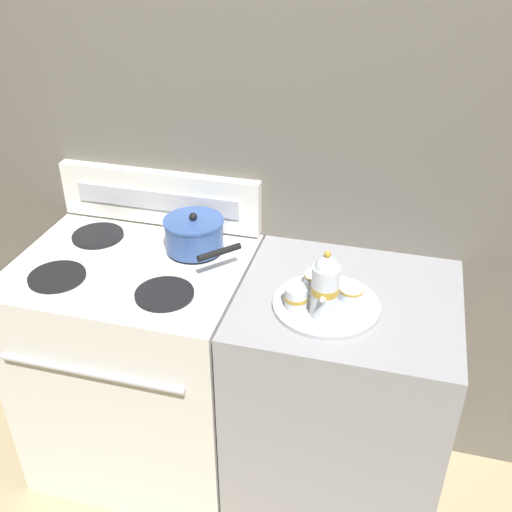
{
  "coord_description": "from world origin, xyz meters",
  "views": [
    {
      "loc": [
        0.51,
        -1.55,
        2.01
      ],
      "look_at": [
        0.09,
        0.04,
        1.0
      ],
      "focal_mm": 42.0,
      "sensor_mm": 36.0,
      "label": 1
    }
  ],
  "objects_px": {
    "teacup_left": "(316,281)",
    "creamer_jug": "(296,297)",
    "saucepan": "(195,234)",
    "serving_tray": "(326,305)",
    "teapot": "(325,286)",
    "teacup_right": "(351,295)",
    "stove": "(142,366)"
  },
  "relations": [
    {
      "from": "teacup_left",
      "to": "creamer_jug",
      "type": "distance_m",
      "value": 0.12
    },
    {
      "from": "saucepan",
      "to": "serving_tray",
      "type": "bearing_deg",
      "value": -22.53
    },
    {
      "from": "teapot",
      "to": "teacup_right",
      "type": "distance_m",
      "value": 0.14
    },
    {
      "from": "teacup_left",
      "to": "teacup_right",
      "type": "height_order",
      "value": "same"
    },
    {
      "from": "saucepan",
      "to": "teapot",
      "type": "distance_m",
      "value": 0.57
    },
    {
      "from": "stove",
      "to": "teapot",
      "type": "xyz_separation_m",
      "value": [
        0.69,
        -0.13,
        0.57
      ]
    },
    {
      "from": "serving_tray",
      "to": "teacup_left",
      "type": "xyz_separation_m",
      "value": [
        -0.05,
        0.08,
        0.03
      ]
    },
    {
      "from": "teacup_right",
      "to": "serving_tray",
      "type": "bearing_deg",
      "value": -159.12
    },
    {
      "from": "teacup_right",
      "to": "creamer_jug",
      "type": "height_order",
      "value": "creamer_jug"
    },
    {
      "from": "teapot",
      "to": "teacup_left",
      "type": "bearing_deg",
      "value": 109.31
    },
    {
      "from": "teapot",
      "to": "teacup_left",
      "type": "height_order",
      "value": "teapot"
    },
    {
      "from": "saucepan",
      "to": "creamer_jug",
      "type": "distance_m",
      "value": 0.48
    },
    {
      "from": "teacup_left",
      "to": "serving_tray",
      "type": "bearing_deg",
      "value": -57.92
    },
    {
      "from": "teacup_right",
      "to": "creamer_jug",
      "type": "bearing_deg",
      "value": -156.35
    },
    {
      "from": "creamer_jug",
      "to": "teapot",
      "type": "bearing_deg",
      "value": -11.63
    },
    {
      "from": "stove",
      "to": "serving_tray",
      "type": "distance_m",
      "value": 0.83
    },
    {
      "from": "teacup_left",
      "to": "creamer_jug",
      "type": "bearing_deg",
      "value": -108.1
    },
    {
      "from": "stove",
      "to": "teacup_right",
      "type": "distance_m",
      "value": 0.91
    },
    {
      "from": "serving_tray",
      "to": "teapot",
      "type": "bearing_deg",
      "value": -90.23
    },
    {
      "from": "teacup_left",
      "to": "teacup_right",
      "type": "distance_m",
      "value": 0.13
    },
    {
      "from": "stove",
      "to": "teapot",
      "type": "height_order",
      "value": "teapot"
    },
    {
      "from": "creamer_jug",
      "to": "teacup_right",
      "type": "bearing_deg",
      "value": 23.65
    },
    {
      "from": "serving_tray",
      "to": "teapot",
      "type": "relative_size",
      "value": 1.52
    },
    {
      "from": "teapot",
      "to": "creamer_jug",
      "type": "height_order",
      "value": "teapot"
    },
    {
      "from": "serving_tray",
      "to": "creamer_jug",
      "type": "distance_m",
      "value": 0.1
    },
    {
      "from": "serving_tray",
      "to": "teapot",
      "type": "xyz_separation_m",
      "value": [
        -0.0,
        -0.06,
        0.11
      ]
    },
    {
      "from": "serving_tray",
      "to": "creamer_jug",
      "type": "relative_size",
      "value": 4.68
    },
    {
      "from": "teacup_right",
      "to": "teacup_left",
      "type": "bearing_deg",
      "value": 157.09
    },
    {
      "from": "saucepan",
      "to": "teacup_left",
      "type": "relative_size",
      "value": 2.64
    },
    {
      "from": "teacup_left",
      "to": "creamer_jug",
      "type": "relative_size",
      "value": 1.59
    },
    {
      "from": "stove",
      "to": "teacup_left",
      "type": "height_order",
      "value": "teacup_left"
    },
    {
      "from": "stove",
      "to": "saucepan",
      "type": "height_order",
      "value": "saucepan"
    }
  ]
}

